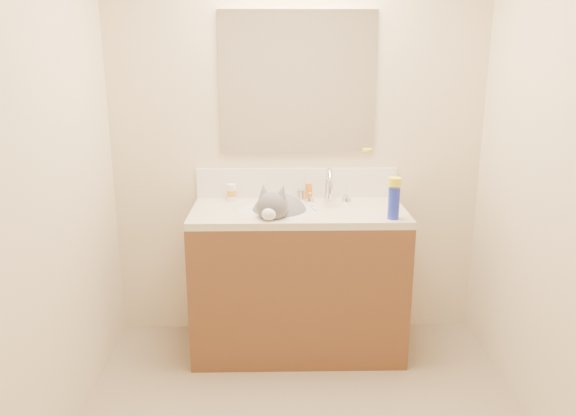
{
  "coord_description": "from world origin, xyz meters",
  "views": [
    {
      "loc": [
        -0.12,
        -2.05,
        1.7
      ],
      "look_at": [
        -0.06,
        0.92,
        0.88
      ],
      "focal_mm": 35.0,
      "sensor_mm": 36.0,
      "label": 1
    }
  ],
  "objects_px": {
    "vanity_cabinet": "(298,283)",
    "spray_can": "(394,203)",
    "pill_bottle": "(232,192)",
    "silver_jar": "(300,195)",
    "cat": "(278,214)",
    "faucet": "(329,188)",
    "amber_bottle": "(309,192)",
    "basin": "(277,223)"
  },
  "relations": [
    {
      "from": "vanity_cabinet",
      "to": "amber_bottle",
      "type": "relative_size",
      "value": 11.24
    },
    {
      "from": "spray_can",
      "to": "vanity_cabinet",
      "type": "bearing_deg",
      "value": 157.78
    },
    {
      "from": "cat",
      "to": "spray_can",
      "type": "height_order",
      "value": "cat"
    },
    {
      "from": "vanity_cabinet",
      "to": "cat",
      "type": "distance_m",
      "value": 0.45
    },
    {
      "from": "vanity_cabinet",
      "to": "amber_bottle",
      "type": "bearing_deg",
      "value": 70.0
    },
    {
      "from": "vanity_cabinet",
      "to": "faucet",
      "type": "xyz_separation_m",
      "value": [
        0.18,
        0.14,
        0.54
      ]
    },
    {
      "from": "pill_bottle",
      "to": "faucet",
      "type": "bearing_deg",
      "value": -6.27
    },
    {
      "from": "silver_jar",
      "to": "spray_can",
      "type": "relative_size",
      "value": 0.34
    },
    {
      "from": "vanity_cabinet",
      "to": "spray_can",
      "type": "relative_size",
      "value": 7.23
    },
    {
      "from": "basin",
      "to": "faucet",
      "type": "xyz_separation_m",
      "value": [
        0.3,
        0.17,
        0.16
      ]
    },
    {
      "from": "silver_jar",
      "to": "spray_can",
      "type": "xyz_separation_m",
      "value": [
        0.47,
        -0.42,
        0.05
      ]
    },
    {
      "from": "cat",
      "to": "pill_bottle",
      "type": "bearing_deg",
      "value": 153.84
    },
    {
      "from": "vanity_cabinet",
      "to": "cat",
      "type": "relative_size",
      "value": 2.51
    },
    {
      "from": "vanity_cabinet",
      "to": "faucet",
      "type": "height_order",
      "value": "faucet"
    },
    {
      "from": "cat",
      "to": "pill_bottle",
      "type": "distance_m",
      "value": 0.37
    },
    {
      "from": "cat",
      "to": "pill_bottle",
      "type": "xyz_separation_m",
      "value": [
        -0.28,
        0.23,
        0.07
      ]
    },
    {
      "from": "cat",
      "to": "pill_bottle",
      "type": "relative_size",
      "value": 4.85
    },
    {
      "from": "faucet",
      "to": "silver_jar",
      "type": "height_order",
      "value": "faucet"
    },
    {
      "from": "cat",
      "to": "spray_can",
      "type": "xyz_separation_m",
      "value": [
        0.6,
        -0.17,
        0.1
      ]
    },
    {
      "from": "basin",
      "to": "vanity_cabinet",
      "type": "bearing_deg",
      "value": 14.04
    },
    {
      "from": "amber_bottle",
      "to": "pill_bottle",
      "type": "bearing_deg",
      "value": 177.87
    },
    {
      "from": "vanity_cabinet",
      "to": "basin",
      "type": "bearing_deg",
      "value": -165.96
    },
    {
      "from": "spray_can",
      "to": "cat",
      "type": "bearing_deg",
      "value": 164.4
    },
    {
      "from": "pill_bottle",
      "to": "silver_jar",
      "type": "relative_size",
      "value": 1.74
    },
    {
      "from": "faucet",
      "to": "amber_bottle",
      "type": "height_order",
      "value": "faucet"
    },
    {
      "from": "faucet",
      "to": "cat",
      "type": "relative_size",
      "value": 0.59
    },
    {
      "from": "silver_jar",
      "to": "amber_bottle",
      "type": "height_order",
      "value": "amber_bottle"
    },
    {
      "from": "cat",
      "to": "silver_jar",
      "type": "height_order",
      "value": "cat"
    },
    {
      "from": "vanity_cabinet",
      "to": "spray_can",
      "type": "distance_m",
      "value": 0.75
    },
    {
      "from": "faucet",
      "to": "pill_bottle",
      "type": "xyz_separation_m",
      "value": [
        -0.57,
        0.06,
        -0.04
      ]
    },
    {
      "from": "basin",
      "to": "faucet",
      "type": "distance_m",
      "value": 0.38
    },
    {
      "from": "silver_jar",
      "to": "pill_bottle",
      "type": "bearing_deg",
      "value": -177.31
    },
    {
      "from": "basin",
      "to": "silver_jar",
      "type": "distance_m",
      "value": 0.3
    },
    {
      "from": "faucet",
      "to": "spray_can",
      "type": "bearing_deg",
      "value": -47.34
    },
    {
      "from": "vanity_cabinet",
      "to": "cat",
      "type": "xyz_separation_m",
      "value": [
        -0.11,
        -0.03,
        0.43
      ]
    },
    {
      "from": "basin",
      "to": "spray_can",
      "type": "xyz_separation_m",
      "value": [
        0.61,
        -0.17,
        0.15
      ]
    },
    {
      "from": "basin",
      "to": "cat",
      "type": "distance_m",
      "value": 0.05
    },
    {
      "from": "pill_bottle",
      "to": "silver_jar",
      "type": "height_order",
      "value": "pill_bottle"
    },
    {
      "from": "basin",
      "to": "pill_bottle",
      "type": "relative_size",
      "value": 4.56
    },
    {
      "from": "vanity_cabinet",
      "to": "faucet",
      "type": "bearing_deg",
      "value": 37.29
    },
    {
      "from": "basin",
      "to": "spray_can",
      "type": "bearing_deg",
      "value": -15.6
    },
    {
      "from": "basin",
      "to": "silver_jar",
      "type": "xyz_separation_m",
      "value": [
        0.14,
        0.25,
        0.1
      ]
    }
  ]
}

